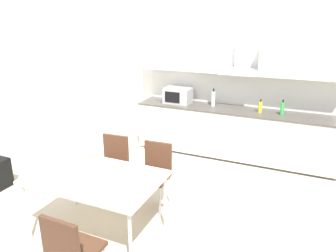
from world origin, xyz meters
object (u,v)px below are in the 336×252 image
object	(u,v)px
microwave	(178,95)
chair_near_right	(70,248)
chair_far_right	(155,169)
pendant_lamp	(88,87)
bottle_white	(213,98)
dining_table	(96,179)
bottle_green	(282,108)
chair_far_left	(113,160)
bottle_yellow	(260,107)

from	to	relation	value
microwave	chair_near_right	size ratio (longest dim) A/B	0.55
chair_near_right	chair_far_right	world-z (taller)	same
chair_far_right	pendant_lamp	xyz separation A→B (m)	(-0.32, -0.85, 1.22)
microwave	bottle_white	bearing A→B (deg)	4.85
chair_near_right	pendant_lamp	xyz separation A→B (m)	(-0.32, 0.85, 1.22)
chair_far_right	pendant_lamp	distance (m)	1.52
bottle_white	chair_far_right	size ratio (longest dim) A/B	0.37
dining_table	microwave	bearing A→B (deg)	93.71
microwave	bottle_white	size ratio (longest dim) A/B	1.50
chair_far_right	bottle_green	bearing A→B (deg)	55.68
microwave	dining_table	xyz separation A→B (m)	(0.18, -2.84, -0.32)
dining_table	chair_far_right	xyz separation A→B (m)	(0.32, 0.85, -0.18)
dining_table	chair_far_left	world-z (taller)	chair_far_left
chair_near_right	chair_far_right	xyz separation A→B (m)	(-0.00, 1.69, 0.00)
microwave	chair_far_right	xyz separation A→B (m)	(0.51, -2.00, -0.50)
microwave	chair_far_left	distance (m)	2.06
bottle_green	bottle_white	bearing A→B (deg)	176.20
bottle_green	chair_far_left	xyz separation A→B (m)	(-2.00, -1.97, -0.47)
bottle_yellow	bottle_green	xyz separation A→B (m)	(0.35, 0.01, 0.01)
bottle_yellow	chair_near_right	xyz separation A→B (m)	(-0.99, -3.66, -0.46)
bottle_white	dining_table	size ratio (longest dim) A/B	0.22
bottle_white	chair_far_right	bearing A→B (deg)	-94.34
microwave	bottle_green	xyz separation A→B (m)	(1.85, -0.02, -0.03)
bottle_green	chair_far_left	size ratio (longest dim) A/B	0.29
dining_table	chair_far_right	bearing A→B (deg)	69.16
bottle_yellow	pendant_lamp	xyz separation A→B (m)	(-1.32, -2.81, 0.77)
bottle_white	pendant_lamp	xyz separation A→B (m)	(-0.48, -2.90, 0.73)
microwave	chair_far_left	world-z (taller)	microwave
bottle_green	chair_far_left	world-z (taller)	bottle_green
pendant_lamp	chair_far_right	bearing A→B (deg)	69.16
chair_far_right	bottle_white	bearing A→B (deg)	85.66
bottle_white	chair_far_left	world-z (taller)	bottle_white
bottle_white	chair_far_right	xyz separation A→B (m)	(-0.16, -2.05, -0.50)
microwave	dining_table	bearing A→B (deg)	-86.29
microwave	chair_near_right	distance (m)	3.76
bottle_white	bottle_yellow	bearing A→B (deg)	-5.98
chair_far_right	pendant_lamp	bearing A→B (deg)	-110.84
bottle_white	chair_near_right	size ratio (longest dim) A/B	0.37
bottle_green	chair_far_right	xyz separation A→B (m)	(-1.35, -1.97, -0.47)
dining_table	pendant_lamp	bearing A→B (deg)	116.57
microwave	chair_far_right	world-z (taller)	microwave
pendant_lamp	bottle_green	bearing A→B (deg)	59.37
chair_far_left	pendant_lamp	size ratio (longest dim) A/B	2.72
microwave	chair_far_right	bearing A→B (deg)	-75.77
bottle_white	dining_table	world-z (taller)	bottle_white
chair_near_right	pendant_lamp	distance (m)	1.52
dining_table	chair_far_left	distance (m)	0.93
bottle_white	pendant_lamp	distance (m)	3.03
bottle_green	chair_far_right	distance (m)	2.44
dining_table	chair_far_left	size ratio (longest dim) A/B	1.66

